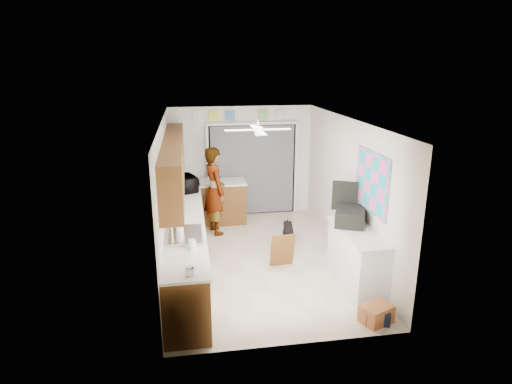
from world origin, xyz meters
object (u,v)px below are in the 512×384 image
cardboard_box (376,314)px  navy_crate (376,315)px  soap_bottle (181,209)px  dog (288,233)px  microwave (185,184)px  cup (190,272)px  man (215,191)px  paper_towel_roll (180,225)px  suitcase (350,216)px

cardboard_box → navy_crate: cardboard_box is taller
soap_bottle → dog: size_ratio=0.51×
microwave → cup: bearing=159.1°
cardboard_box → dog: size_ratio=0.73×
cup → man: bearing=81.5°
cup → cardboard_box: size_ratio=0.32×
cup → paper_towel_roll: (-0.13, 1.42, 0.07)m
microwave → paper_towel_roll: 2.21m
dog → paper_towel_roll: bearing=-135.2°
cup → cardboard_box: (2.49, 0.05, -0.86)m
cup → man: man is taller
suitcase → microwave: bearing=163.0°
soap_bottle → dog: (2.02, 0.76, -0.86)m
navy_crate → dog: dog is taller
suitcase → soap_bottle: bearing=-171.7°
suitcase → man: size_ratio=0.33×
soap_bottle → paper_towel_roll: size_ratio=1.16×
navy_crate → man: bearing=118.3°
cup → cardboard_box: bearing=1.2°
paper_towel_roll → navy_crate: (2.62, -1.37, -0.96)m
navy_crate → dog: (-0.58, 2.82, 0.12)m
soap_bottle → cardboard_box: soap_bottle is taller
cardboard_box → dog: dog is taller
dog → man: bearing=159.4°
microwave → man: man is taller
man → cup: bearing=154.9°
paper_towel_roll → navy_crate: 3.11m
microwave → suitcase: (2.60, -2.26, -0.03)m
paper_towel_roll → navy_crate: paper_towel_roll is taller
man → suitcase: bearing=-155.3°
man → soap_bottle: bearing=140.3°
cardboard_box → navy_crate: size_ratio=1.26×
soap_bottle → cardboard_box: bearing=-38.4°
navy_crate → dog: size_ratio=0.58×
microwave → cup: microwave is taller
suitcase → navy_crate: 1.63m
navy_crate → soap_bottle: bearing=141.6°
paper_towel_roll → navy_crate: bearing=-27.5°
microwave → soap_bottle: size_ratio=1.99×
soap_bottle → cup: bearing=-86.9°
microwave → man: bearing=-108.6°
microwave → cardboard_box: bearing=-166.3°
microwave → cardboard_box: size_ratio=1.38×
soap_bottle → microwave: bearing=87.5°
suitcase → dog: 1.85m
soap_bottle → suitcase: 2.77m
cup → cardboard_box: 2.63m
cup → man: (0.54, 3.66, -0.08)m
soap_bottle → man: (0.66, 1.55, -0.17)m
soap_bottle → navy_crate: bearing=-38.4°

